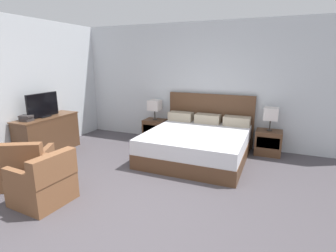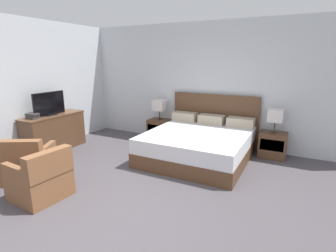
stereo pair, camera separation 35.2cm
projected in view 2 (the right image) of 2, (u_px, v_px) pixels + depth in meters
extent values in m
plane|color=#4C474C|center=(110.00, 215.00, 3.40)|extent=(10.45, 10.45, 0.00)
cube|color=silver|center=(205.00, 85.00, 6.08)|extent=(7.23, 0.06, 2.79)
cube|color=silver|center=(38.00, 87.00, 5.65)|extent=(0.06, 5.28, 2.79)
cube|color=brown|center=(197.00, 153.00, 5.29)|extent=(1.92, 2.02, 0.28)
cube|color=silver|center=(198.00, 139.00, 5.22)|extent=(1.90, 2.00, 0.28)
cube|color=brown|center=(214.00, 120.00, 6.06)|extent=(2.00, 0.05, 1.20)
cube|color=tan|center=(185.00, 117.00, 6.17)|extent=(0.56, 0.28, 0.20)
cube|color=tan|center=(211.00, 119.00, 5.88)|extent=(0.56, 0.28, 0.20)
cube|color=tan|center=(241.00, 122.00, 5.59)|extent=(0.56, 0.28, 0.20)
cube|color=brown|center=(160.00, 130.00, 6.56)|extent=(0.53, 0.42, 0.52)
cube|color=#3C2718|center=(156.00, 129.00, 6.37)|extent=(0.45, 0.01, 0.23)
cube|color=brown|center=(273.00, 145.00, 5.38)|extent=(0.53, 0.42, 0.52)
cube|color=#3C2718|center=(272.00, 145.00, 5.19)|extent=(0.45, 0.01, 0.23)
cylinder|color=#332D28|center=(160.00, 119.00, 6.49)|extent=(0.11, 0.11, 0.02)
cylinder|color=#332D28|center=(160.00, 114.00, 6.46)|extent=(0.02, 0.02, 0.22)
cube|color=silver|center=(159.00, 105.00, 6.41)|extent=(0.28, 0.28, 0.25)
cylinder|color=#332D28|center=(274.00, 132.00, 5.31)|extent=(0.11, 0.11, 0.02)
cylinder|color=#332D28|center=(274.00, 127.00, 5.28)|extent=(0.02, 0.02, 0.22)
cube|color=silver|center=(276.00, 115.00, 5.23)|extent=(0.28, 0.28, 0.25)
cube|color=brown|center=(54.00, 132.00, 5.79)|extent=(0.48, 1.35, 0.80)
cube|color=brown|center=(52.00, 115.00, 5.70)|extent=(0.49, 1.39, 0.02)
cube|color=black|center=(50.00, 115.00, 5.65)|extent=(0.18, 0.24, 0.02)
cube|color=black|center=(49.00, 103.00, 5.59)|extent=(0.04, 0.76, 0.49)
cube|color=black|center=(50.00, 104.00, 5.58)|extent=(0.01, 0.74, 0.47)
cube|color=#383333|center=(33.00, 118.00, 5.30)|extent=(0.22, 0.19, 0.04)
cube|color=#383333|center=(33.00, 116.00, 5.29)|extent=(0.23, 0.22, 0.04)
cube|color=#383333|center=(32.00, 114.00, 5.28)|extent=(0.26, 0.19, 0.04)
cube|color=brown|center=(31.00, 167.00, 4.41)|extent=(0.93, 0.93, 0.40)
cube|color=brown|center=(19.00, 152.00, 4.05)|extent=(0.67, 0.47, 0.36)
cube|color=brown|center=(10.00, 151.00, 4.33)|extent=(0.39, 0.59, 0.18)
cube|color=brown|center=(46.00, 151.00, 4.35)|extent=(0.39, 0.59, 0.18)
cube|color=brown|center=(40.00, 184.00, 3.81)|extent=(0.73, 0.73, 0.40)
cube|color=brown|center=(49.00, 164.00, 3.58)|extent=(0.21, 0.69, 0.36)
cube|color=brown|center=(17.00, 173.00, 3.49)|extent=(0.63, 0.13, 0.18)
cube|color=brown|center=(56.00, 159.00, 3.98)|extent=(0.63, 0.13, 0.18)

